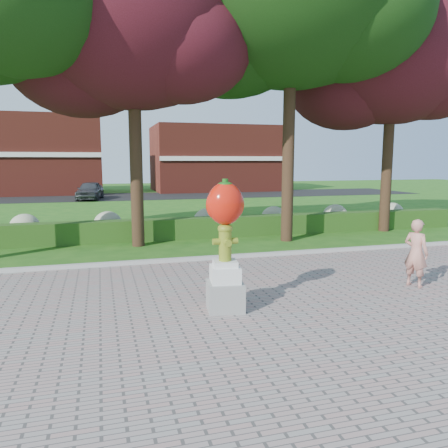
{
  "coord_description": "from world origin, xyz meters",
  "views": [
    {
      "loc": [
        -3.24,
        -9.53,
        3.01
      ],
      "look_at": [
        -0.25,
        1.0,
        1.41
      ],
      "focal_mm": 35.0,
      "sensor_mm": 36.0,
      "label": 1
    }
  ],
  "objects": [
    {
      "name": "woman",
      "position": [
        3.88,
        -1.06,
        0.85
      ],
      "size": [
        0.58,
        0.69,
        1.62
      ],
      "primitive_type": "imported",
      "rotation": [
        0.0,
        0.0,
        1.96
      ],
      "color": "tan",
      "rests_on": "walkway"
    },
    {
      "name": "parked_car",
      "position": [
        -4.01,
        25.82,
        0.72
      ],
      "size": [
        2.33,
        4.35,
        1.41
      ],
      "primitive_type": "imported",
      "rotation": [
        0.0,
        0.0,
        -0.17
      ],
      "color": "#393B40",
      "rests_on": "street"
    },
    {
      "name": "walkway",
      "position": [
        0.0,
        -4.0,
        0.02
      ],
      "size": [
        40.0,
        14.0,
        0.04
      ],
      "primitive_type": "cube",
      "color": "gray",
      "rests_on": "ground"
    },
    {
      "name": "ground",
      "position": [
        0.0,
        0.0,
        0.0
      ],
      "size": [
        100.0,
        100.0,
        0.0
      ],
      "primitive_type": "plane",
      "color": "#205715",
      "rests_on": "ground"
    },
    {
      "name": "building_right",
      "position": [
        8.0,
        34.0,
        3.2
      ],
      "size": [
        12.0,
        8.0,
        6.4
      ],
      "primitive_type": "cube",
      "color": "maroon",
      "rests_on": "ground"
    },
    {
      "name": "tree_far_right",
      "position": [
        8.4,
        6.58,
        6.97
      ],
      "size": [
        7.88,
        6.72,
        10.21
      ],
      "color": "black",
      "rests_on": "ground"
    },
    {
      "name": "building_left",
      "position": [
        -10.0,
        34.0,
        3.5
      ],
      "size": [
        14.0,
        8.0,
        7.0
      ],
      "primitive_type": "cube",
      "color": "maroon",
      "rests_on": "ground"
    },
    {
      "name": "tree_mid_right",
      "position": [
        3.38,
        5.6,
        8.63
      ],
      "size": [
        9.75,
        8.32,
        12.64
      ],
      "color": "black",
      "rests_on": "ground"
    },
    {
      "name": "curb",
      "position": [
        0.0,
        3.0,
        0.07
      ],
      "size": [
        40.0,
        0.18,
        0.15
      ],
      "primitive_type": "cube",
      "color": "#ADADA5",
      "rests_on": "ground"
    },
    {
      "name": "lawn_hedge",
      "position": [
        0.0,
        7.0,
        0.4
      ],
      "size": [
        24.0,
        0.7,
        0.8
      ],
      "primitive_type": "cube",
      "color": "#224A15",
      "rests_on": "ground"
    },
    {
      "name": "street",
      "position": [
        0.0,
        28.0,
        0.01
      ],
      "size": [
        50.0,
        8.0,
        0.02
      ],
      "primitive_type": "cube",
      "color": "black",
      "rests_on": "ground"
    },
    {
      "name": "tree_mid_left",
      "position": [
        -2.1,
        6.08,
        7.3
      ],
      "size": [
        8.25,
        7.04,
        10.69
      ],
      "color": "black",
      "rests_on": "ground"
    },
    {
      "name": "hydrant_sculpture",
      "position": [
        -0.91,
        -1.42,
        1.43
      ],
      "size": [
        0.8,
        0.8,
        2.62
      ],
      "rotation": [
        0.0,
        0.0,
        -0.13
      ],
      "color": "gray",
      "rests_on": "walkway"
    },
    {
      "name": "hydrangea_row",
      "position": [
        0.57,
        8.0,
        0.55
      ],
      "size": [
        20.1,
        1.1,
        0.99
      ],
      "color": "#A0A981",
      "rests_on": "ground"
    }
  ]
}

